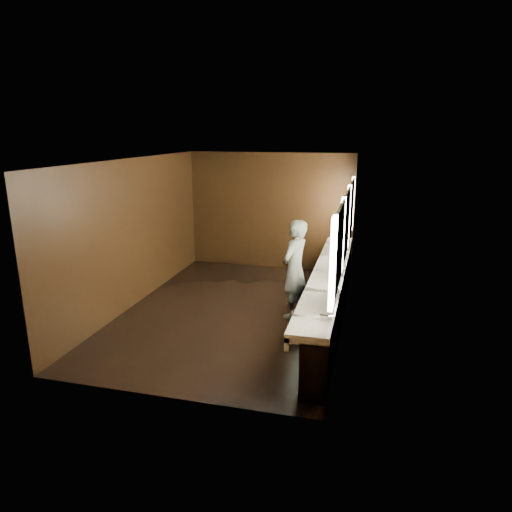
# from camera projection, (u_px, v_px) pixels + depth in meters

# --- Properties ---
(floor) EXTENTS (6.00, 6.00, 0.00)m
(floor) POSITION_uv_depth(u_px,v_px,m) (235.00, 311.00, 8.63)
(floor) COLOR black
(floor) RESTS_ON ground
(ceiling) EXTENTS (4.00, 6.00, 0.02)m
(ceiling) POSITION_uv_depth(u_px,v_px,m) (233.00, 160.00, 7.88)
(ceiling) COLOR #2D2D2B
(ceiling) RESTS_ON wall_back
(wall_back) EXTENTS (4.00, 0.02, 2.80)m
(wall_back) POSITION_uv_depth(u_px,v_px,m) (270.00, 211.00, 11.06)
(wall_back) COLOR black
(wall_back) RESTS_ON floor
(wall_front) EXTENTS (4.00, 0.02, 2.80)m
(wall_front) POSITION_uv_depth(u_px,v_px,m) (161.00, 294.00, 5.45)
(wall_front) COLOR black
(wall_front) RESTS_ON floor
(wall_left) EXTENTS (0.02, 6.00, 2.80)m
(wall_left) POSITION_uv_depth(u_px,v_px,m) (134.00, 233.00, 8.73)
(wall_left) COLOR black
(wall_left) RESTS_ON floor
(wall_right) EXTENTS (0.02, 6.00, 2.80)m
(wall_right) POSITION_uv_depth(u_px,v_px,m) (346.00, 245.00, 7.78)
(wall_right) COLOR black
(wall_right) RESTS_ON floor
(sink_counter) EXTENTS (0.55, 5.40, 1.01)m
(sink_counter) POSITION_uv_depth(u_px,v_px,m) (332.00, 294.00, 8.07)
(sink_counter) COLOR black
(sink_counter) RESTS_ON floor
(mirror_band) EXTENTS (0.06, 5.03, 1.15)m
(mirror_band) POSITION_uv_depth(u_px,v_px,m) (346.00, 225.00, 7.69)
(mirror_band) COLOR white
(mirror_band) RESTS_ON wall_right
(person) EXTENTS (0.63, 0.76, 1.79)m
(person) POSITION_uv_depth(u_px,v_px,m) (295.00, 269.00, 8.15)
(person) COLOR #91CFD9
(person) RESTS_ON floor
(trash_bin) EXTENTS (0.41, 0.41, 0.53)m
(trash_bin) POSITION_uv_depth(u_px,v_px,m) (312.00, 325.00, 7.34)
(trash_bin) COLOR black
(trash_bin) RESTS_ON floor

